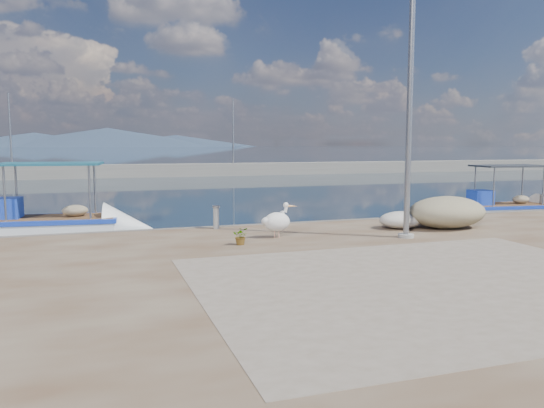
% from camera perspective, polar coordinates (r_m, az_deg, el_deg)
% --- Properties ---
extents(ground, '(1400.00, 1400.00, 0.00)m').
position_cam_1_polar(ground, '(12.82, 5.43, -7.61)').
color(ground, '#162635').
rests_on(ground, ground).
extents(quay, '(44.00, 22.00, 0.50)m').
position_cam_1_polar(quay, '(7.91, 23.98, -15.35)').
color(quay, '#523623').
rests_on(quay, ground).
extents(quay_patch, '(9.00, 7.00, 0.01)m').
position_cam_1_polar(quay_patch, '(10.65, 17.09, -8.01)').
color(quay_patch, gray).
rests_on(quay_patch, quay).
extents(breakwater, '(120.00, 2.20, 7.50)m').
position_cam_1_polar(breakwater, '(51.67, -12.83, 3.53)').
color(breakwater, gray).
rests_on(breakwater, ground).
extents(mountains, '(370.00, 280.00, 22.00)m').
position_cam_1_polar(mountains, '(661.46, -17.74, 6.73)').
color(mountains, '#28384C').
rests_on(mountains, ground).
extents(boat_left, '(6.19, 2.61, 2.89)m').
position_cam_1_polar(boat_left, '(19.94, -22.59, -2.35)').
color(boat_left, white).
rests_on(boat_left, ground).
extents(boat_right, '(5.53, 2.34, 2.58)m').
position_cam_1_polar(boat_right, '(25.13, 23.88, -0.74)').
color(boat_right, white).
rests_on(boat_right, ground).
extents(pelican, '(1.01, 0.47, 0.99)m').
position_cam_1_polar(pelican, '(14.81, 0.58, -1.86)').
color(pelican, tan).
rests_on(pelican, quay).
extents(lamp_post, '(0.44, 0.96, 7.00)m').
position_cam_1_polar(lamp_post, '(15.20, 14.50, 8.85)').
color(lamp_post, gray).
rests_on(lamp_post, quay).
extents(bollard_near, '(0.24, 0.24, 0.72)m').
position_cam_1_polar(bollard_near, '(16.49, -6.03, -1.31)').
color(bollard_near, gray).
rests_on(bollard_near, quay).
extents(potted_plant, '(0.51, 0.47, 0.46)m').
position_cam_1_polar(potted_plant, '(13.84, -3.35, -3.45)').
color(potted_plant, '#33722D').
rests_on(potted_plant, quay).
extents(net_pile_c, '(2.53, 1.81, 0.99)m').
position_cam_1_polar(net_pile_c, '(17.41, 18.30, -0.84)').
color(net_pile_c, tan).
rests_on(net_pile_c, quay).
extents(net_pile_d, '(1.41, 1.06, 0.53)m').
position_cam_1_polar(net_pile_d, '(16.97, 13.70, -1.67)').
color(net_pile_d, silver).
rests_on(net_pile_d, quay).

